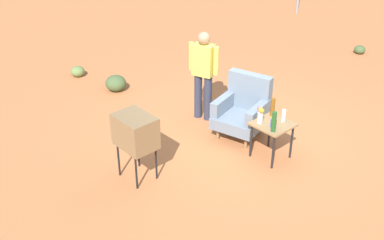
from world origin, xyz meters
TOP-DOWN VIEW (x-y plane):
  - ground_plane at (0.00, 0.00)m, footprint 60.00×60.00m
  - armchair at (0.09, -0.02)m, footprint 0.94×0.95m
  - side_table at (0.87, -0.20)m, footprint 0.56×0.56m
  - tv_on_stand at (-0.08, -2.10)m, footprint 0.61×0.46m
  - person_standing at (-0.80, -0.12)m, footprint 0.54×0.33m
  - bottle_short_clear at (0.93, -0.03)m, footprint 0.06×0.06m
  - soda_can_blue at (0.94, -0.29)m, footprint 0.07×0.07m
  - bottle_wine_green at (1.02, -0.38)m, footprint 0.07×0.07m
  - bottle_tall_amber at (0.69, -0.01)m, footprint 0.07×0.07m
  - flower_vase at (0.73, -0.34)m, footprint 0.15×0.10m
  - shrub_near at (-2.86, -0.66)m, footprint 0.42×0.42m
  - shrub_mid at (-4.04, -0.89)m, footprint 0.30×0.30m
  - shrub_far at (-0.66, 5.04)m, footprint 0.27×0.27m

SIDE VIEW (x-z plane):
  - ground_plane at x=0.00m, z-range 0.00..0.00m
  - shrub_far at x=-0.66m, z-range 0.00..0.21m
  - shrub_mid at x=-4.04m, z-range 0.00..0.23m
  - shrub_near at x=-2.86m, z-range 0.00..0.33m
  - armchair at x=0.09m, z-range -0.03..1.03m
  - side_table at x=0.87m, z-range 0.22..0.83m
  - soda_can_blue at x=0.94m, z-range 0.61..0.73m
  - bottle_short_clear at x=0.93m, z-range 0.61..0.81m
  - flower_vase at x=0.73m, z-range 0.63..0.89m
  - bottle_tall_amber at x=0.69m, z-range 0.61..0.91m
  - bottle_wine_green at x=1.02m, z-range 0.61..0.93m
  - tv_on_stand at x=-0.08m, z-range 0.27..1.30m
  - person_standing at x=-0.80m, z-range 0.12..1.76m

